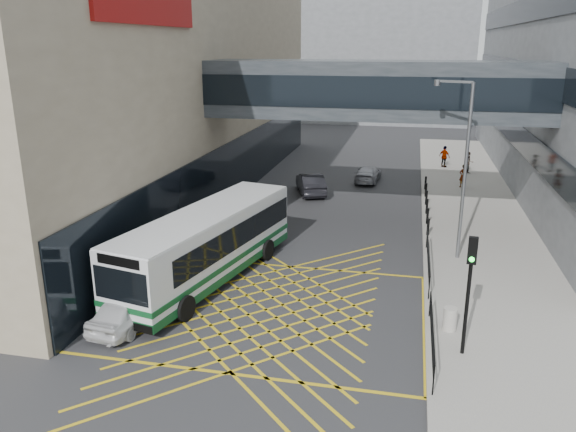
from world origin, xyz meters
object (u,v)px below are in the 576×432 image
Objects in this scene: car_dark at (311,183)px; car_silver at (368,173)px; bus at (209,243)px; traffic_light at (470,279)px; car_white at (130,308)px; pedestrian_b at (468,163)px; litter_bin at (450,319)px; pedestrian_c at (444,157)px; street_lamp at (462,161)px; pedestrian_a at (463,176)px.

car_silver is at bearing -148.09° from car_dark.
traffic_light reaches higher than bus.
car_white is at bearing 62.03° from car_dark.
pedestrian_b reaches higher than car_dark.
bus is 15.41m from car_dark.
litter_bin is at bearing -3.48° from bus.
car_silver is (5.23, 19.68, -1.04)m from bus.
bus reaches higher than pedestrian_c.
street_lamp is (5.29, -15.04, 4.18)m from car_silver.
car_dark is 5.49× the size of litter_bin.
traffic_light is 0.50× the size of street_lamp.
litter_bin is at bearing 55.56° from pedestrian_a.
pedestrian_c is at bearing -110.83° from pedestrian_a.
pedestrian_a is at bearing 179.60° from car_dark.
car_white is at bearing -94.34° from bus.
bus is 4.90m from car_white.
street_lamp reaches higher than litter_bin.
pedestrian_b is at bearing 73.73° from bus.
traffic_light is 9.28m from street_lamp.
traffic_light is at bearing -11.19° from bus.
traffic_light is 2.53× the size of pedestrian_a.
bus is 11.26m from traffic_light.
pedestrian_c is at bearing 94.71° from traffic_light.
car_dark is at bearing 54.81° from car_silver.
traffic_light reaches higher than pedestrian_b.
pedestrian_b is 0.97× the size of pedestrian_c.
bus is 27.66m from pedestrian_c.
litter_bin is 28.20m from pedestrian_c.
car_dark is 1.15× the size of car_silver.
pedestrian_b is at bearing 106.24° from street_lamp.
pedestrian_a is (13.30, 23.38, 0.31)m from car_white.
street_lamp is at bearing 35.90° from bus.
litter_bin is at bearing -107.46° from pedestrian_b.
pedestrian_a is (1.41, 14.15, -3.83)m from street_lamp.
car_white is 11.47m from litter_bin.
pedestrian_b reaches higher than car_white.
bus reaches higher than pedestrian_a.
car_white reaches higher than litter_bin.
car_white is 0.51× the size of street_lamp.
pedestrian_c is at bearing 118.91° from pedestrian_b.
car_dark is (1.70, 15.29, -0.94)m from bus.
bus is at bearing -129.99° from pedestrian_b.
street_lamp reaches higher than pedestrian_b.
car_silver is 16.49m from street_lamp.
street_lamp is at bearing 55.11° from pedestrian_a.
car_dark is 10.82m from pedestrian_a.
car_silver is 2.29× the size of pedestrian_c.
street_lamp is 21.11m from pedestrian_c.
pedestrian_b is (7.43, 3.72, 0.38)m from car_silver.
pedestrian_a is at bearing 176.05° from car_silver.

